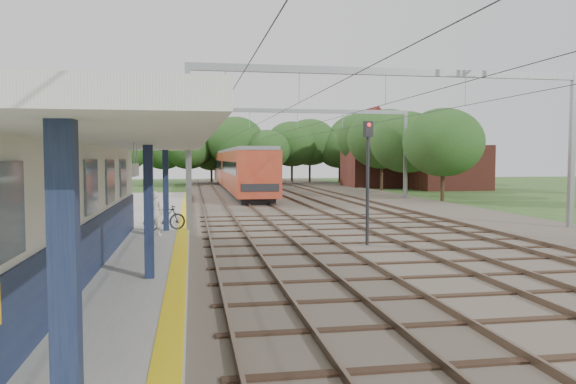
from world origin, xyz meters
TOP-DOWN VIEW (x-y plane):
  - ground at (0.00, 0.00)m, footprint 160.00×160.00m
  - ballast_bed at (4.00, 30.00)m, footprint 18.00×90.00m
  - platform at (-7.50, 14.00)m, footprint 5.00×52.00m
  - yellow_stripe at (-5.25, 14.00)m, footprint 0.45×52.00m
  - station_building at (-8.88, 7.00)m, footprint 3.41×18.00m
  - canopy at (-7.77, 6.00)m, footprint 6.40×20.00m
  - rail_tracks at (1.50, 30.00)m, footprint 11.80×88.00m
  - catenary_system at (3.39, 25.28)m, footprint 17.22×88.00m
  - tree_band at (3.84, 57.12)m, footprint 31.72×30.88m
  - house_near at (21.00, 46.00)m, footprint 7.00×6.12m
  - house_far at (16.00, 52.00)m, footprint 8.00×6.12m
  - person at (-6.23, 13.59)m, footprint 0.71×0.59m
  - bicycle at (-5.96, 15.00)m, footprint 1.77×1.01m
  - train at (-0.50, 47.03)m, footprint 2.98×37.12m
  - signal_post at (1.35, 11.59)m, footprint 0.36×0.31m

SIDE VIEW (x-z plane):
  - ground at x=0.00m, z-range 0.00..0.00m
  - ballast_bed at x=4.00m, z-range 0.00..0.10m
  - platform at x=-7.50m, z-range 0.00..0.35m
  - rail_tracks at x=1.50m, z-range 0.10..0.25m
  - yellow_stripe at x=-5.25m, z-range 0.35..0.36m
  - bicycle at x=-5.96m, z-range 0.35..1.37m
  - person at x=-6.23m, z-range 0.35..2.01m
  - station_building at x=-8.88m, z-range 0.34..3.74m
  - train at x=-0.50m, z-range 0.22..4.14m
  - signal_post at x=1.35m, z-range 0.64..5.19m
  - house_near at x=21.00m, z-range -0.96..6.93m
  - house_far at x=16.00m, z-range -1.09..7.56m
  - canopy at x=-7.77m, z-range 1.92..5.36m
  - tree_band at x=3.84m, z-range 0.51..9.33m
  - catenary_system at x=3.39m, z-range 2.01..9.01m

